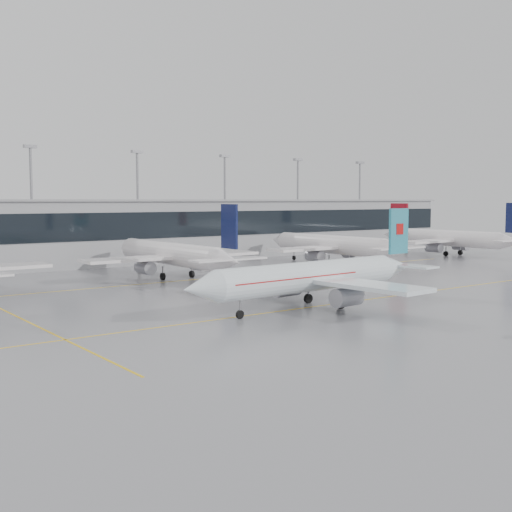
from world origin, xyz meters
TOP-DOWN VIEW (x-y plane):
  - ground at (0.00, 0.00)m, footprint 320.00×320.00m
  - taxi_line_main at (0.00, 0.00)m, footprint 120.00×0.25m
  - taxi_line_north at (0.00, 30.00)m, footprint 120.00×0.25m
  - taxi_line_cross at (-30.00, 15.00)m, footprint 0.25×60.00m
  - terminal at (0.00, 62.00)m, footprint 180.00×15.00m
  - terminal_glass at (0.00, 54.45)m, footprint 180.00×0.20m
  - terminal_roof at (0.00, 62.00)m, footprint 182.00×16.00m
  - light_masts at (0.00, 68.00)m, footprint 156.40×1.00m
  - air_canada_jet at (-0.51, -0.35)m, footprint 35.90×28.59m
  - parked_jet_c at (-0.00, 33.69)m, footprint 29.64×36.96m
  - parked_jet_d at (35.00, 33.69)m, footprint 29.64×36.96m
  - parked_jet_e at (70.00, 33.69)m, footprint 29.64×36.96m

SIDE VIEW (x-z plane):
  - ground at x=0.00m, z-range 0.00..0.00m
  - taxi_line_main at x=0.00m, z-range 0.00..0.01m
  - taxi_line_north at x=0.00m, z-range 0.00..0.01m
  - taxi_line_cross at x=-30.00m, z-range 0.00..0.01m
  - air_canada_jet at x=-0.51m, z-range -2.06..9.15m
  - parked_jet_c at x=0.00m, z-range -2.15..9.57m
  - parked_jet_d at x=35.00m, z-range -2.15..9.57m
  - parked_jet_e at x=70.00m, z-range -2.15..9.57m
  - terminal at x=0.00m, z-range 0.00..12.00m
  - terminal_glass at x=0.00m, z-range 5.00..10.00m
  - terminal_roof at x=0.00m, z-range 12.00..12.40m
  - light_masts at x=0.00m, z-range 2.04..24.64m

